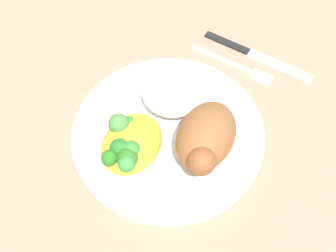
{
  "coord_description": "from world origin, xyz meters",
  "views": [
    {
      "loc": [
        0.3,
        0.14,
        0.53
      ],
      "look_at": [
        0.0,
        0.0,
        0.03
      ],
      "focal_mm": 46.14,
      "sensor_mm": 36.0,
      "label": 1
    }
  ],
  "objects_px": {
    "roasted_chicken": "(206,138)",
    "knife": "(248,51)",
    "plate": "(168,133)",
    "rice_pile": "(174,89)",
    "mac_cheese_with_broccoli": "(129,144)",
    "fork": "(236,65)"
  },
  "relations": [
    {
      "from": "roasted_chicken",
      "to": "knife",
      "type": "height_order",
      "value": "roasted_chicken"
    },
    {
      "from": "plate",
      "to": "knife",
      "type": "xyz_separation_m",
      "value": [
        -0.2,
        0.05,
        -0.01
      ]
    },
    {
      "from": "roasted_chicken",
      "to": "rice_pile",
      "type": "height_order",
      "value": "roasted_chicken"
    },
    {
      "from": "rice_pile",
      "to": "mac_cheese_with_broccoli",
      "type": "distance_m",
      "value": 0.11
    },
    {
      "from": "rice_pile",
      "to": "mac_cheese_with_broccoli",
      "type": "bearing_deg",
      "value": -7.8
    },
    {
      "from": "roasted_chicken",
      "to": "plate",
      "type": "bearing_deg",
      "value": -99.85
    },
    {
      "from": "knife",
      "to": "roasted_chicken",
      "type": "bearing_deg",
      "value": 2.19
    },
    {
      "from": "plate",
      "to": "roasted_chicken",
      "type": "height_order",
      "value": "roasted_chicken"
    },
    {
      "from": "knife",
      "to": "fork",
      "type": "bearing_deg",
      "value": -12.33
    },
    {
      "from": "roasted_chicken",
      "to": "mac_cheese_with_broccoli",
      "type": "xyz_separation_m",
      "value": [
        0.04,
        -0.09,
        -0.01
      ]
    },
    {
      "from": "fork",
      "to": "roasted_chicken",
      "type": "bearing_deg",
      "value": 5.18
    },
    {
      "from": "roasted_chicken",
      "to": "rice_pile",
      "type": "bearing_deg",
      "value": -131.48
    },
    {
      "from": "rice_pile",
      "to": "fork",
      "type": "height_order",
      "value": "rice_pile"
    },
    {
      "from": "plate",
      "to": "mac_cheese_with_broccoli",
      "type": "distance_m",
      "value": 0.07
    },
    {
      "from": "fork",
      "to": "knife",
      "type": "distance_m",
      "value": 0.04
    },
    {
      "from": "mac_cheese_with_broccoli",
      "to": "fork",
      "type": "distance_m",
      "value": 0.24
    },
    {
      "from": "fork",
      "to": "knife",
      "type": "relative_size",
      "value": 0.75
    },
    {
      "from": "mac_cheese_with_broccoli",
      "to": "fork",
      "type": "height_order",
      "value": "mac_cheese_with_broccoli"
    },
    {
      "from": "knife",
      "to": "mac_cheese_with_broccoli",
      "type": "bearing_deg",
      "value": -17.58
    },
    {
      "from": "rice_pile",
      "to": "knife",
      "type": "bearing_deg",
      "value": 155.72
    },
    {
      "from": "rice_pile",
      "to": "mac_cheese_with_broccoli",
      "type": "xyz_separation_m",
      "value": [
        0.11,
        -0.02,
        0.0
      ]
    },
    {
      "from": "mac_cheese_with_broccoli",
      "to": "fork",
      "type": "bearing_deg",
      "value": 161.59
    }
  ]
}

